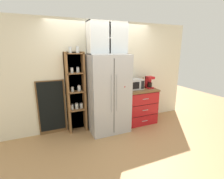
% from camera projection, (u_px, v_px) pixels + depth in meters
% --- Properties ---
extents(ground_plane, '(10.56, 10.56, 0.00)m').
position_uv_depth(ground_plane, '(108.00, 129.00, 4.00)').
color(ground_plane, tan).
extents(wall_back_cream, '(4.87, 0.10, 2.55)m').
position_uv_depth(wall_back_cream, '(102.00, 75.00, 4.05)').
color(wall_back_cream, silver).
rests_on(wall_back_cream, ground).
extents(refrigerator, '(0.90, 0.72, 1.79)m').
position_uv_depth(refrigerator, '(108.00, 94.00, 3.79)').
color(refrigerator, '#B7BABF').
rests_on(refrigerator, ground).
extents(pantry_shelf_column, '(0.45, 0.29, 1.97)m').
position_uv_depth(pantry_shelf_column, '(76.00, 91.00, 3.76)').
color(pantry_shelf_column, brown).
rests_on(pantry_shelf_column, ground).
extents(counter_cabinet, '(0.85, 0.60, 0.91)m').
position_uv_depth(counter_cabinet, '(139.00, 106.00, 4.30)').
color(counter_cabinet, red).
rests_on(counter_cabinet, ground).
extents(microwave, '(0.44, 0.33, 0.26)m').
position_uv_depth(microwave, '(133.00, 84.00, 4.14)').
color(microwave, '#B7BABF').
rests_on(microwave, counter_cabinet).
extents(coffee_maker, '(0.17, 0.20, 0.31)m').
position_uv_depth(coffee_maker, '(149.00, 82.00, 4.26)').
color(coffee_maker, red).
rests_on(coffee_maker, counter_cabinet).
extents(mug_charcoal, '(0.12, 0.08, 0.09)m').
position_uv_depth(mug_charcoal, '(139.00, 87.00, 4.23)').
color(mug_charcoal, '#2D2D33').
rests_on(mug_charcoal, counter_cabinet).
extents(bottle_amber, '(0.06, 0.06, 0.29)m').
position_uv_depth(bottle_amber, '(143.00, 83.00, 4.27)').
color(bottle_amber, brown).
rests_on(bottle_amber, counter_cabinet).
extents(bottle_clear, '(0.07, 0.07, 0.25)m').
position_uv_depth(bottle_clear, '(139.00, 84.00, 4.21)').
color(bottle_clear, silver).
rests_on(bottle_clear, counter_cabinet).
extents(upper_cabinet, '(0.86, 0.32, 0.67)m').
position_uv_depth(upper_cabinet, '(107.00, 38.00, 3.54)').
color(upper_cabinet, silver).
rests_on(upper_cabinet, refrigerator).
extents(chalkboard_menu, '(0.60, 0.04, 1.24)m').
position_uv_depth(chalkboard_menu, '(52.00, 107.00, 3.68)').
color(chalkboard_menu, brown).
rests_on(chalkboard_menu, ground).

